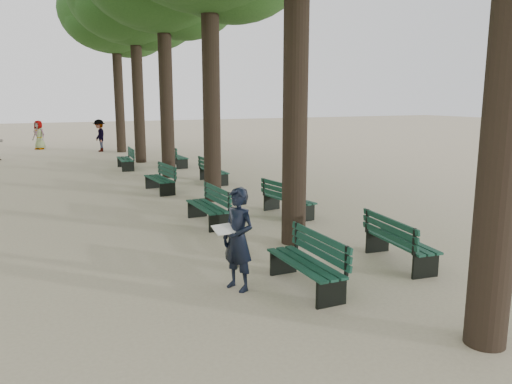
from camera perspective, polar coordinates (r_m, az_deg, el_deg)
name	(u,v)px	position (r m, az deg, el deg)	size (l,w,h in m)	color
ground	(304,306)	(7.81, 5.56, -12.85)	(120.00, 120.00, 0.00)	#BCAD8E
tree_central_5	(115,12)	(29.93, -15.85, 19.15)	(6.00, 6.00, 9.95)	#33261C
bench_left_0	(305,273)	(8.37, 5.65, -9.21)	(0.59, 1.81, 0.92)	black
bench_left_1	(208,213)	(12.50, -5.56, -2.43)	(0.59, 1.80, 0.92)	black
bench_left_2	(160,184)	(16.90, -10.95, 0.91)	(0.68, 1.83, 0.92)	black
bench_left_3	(125,163)	(22.60, -14.70, 3.23)	(0.68, 1.83, 0.92)	black
bench_right_0	(400,250)	(9.89, 16.12, -6.40)	(0.79, 1.86, 0.92)	black
bench_right_1	(288,205)	(13.37, 3.70, -1.53)	(0.79, 1.86, 0.92)	black
bench_right_2	(214,175)	(18.46, -4.86, 1.90)	(0.58, 1.80, 0.92)	black
bench_right_3	(177,161)	(22.93, -9.03, 3.56)	(0.60, 1.81, 0.92)	black
man_with_map	(238,239)	(8.15, -2.06, -5.42)	(0.72, 0.76, 1.71)	black
pedestrian_c	(216,131)	(34.18, -4.61, 6.99)	(0.99, 0.34, 1.69)	#262628
pedestrian_b	(100,136)	(30.26, -17.45, 6.18)	(1.19, 0.37, 1.85)	#262628
pedestrian_d	(39,135)	(32.81, -23.55, 6.00)	(0.84, 0.35, 1.73)	#262628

